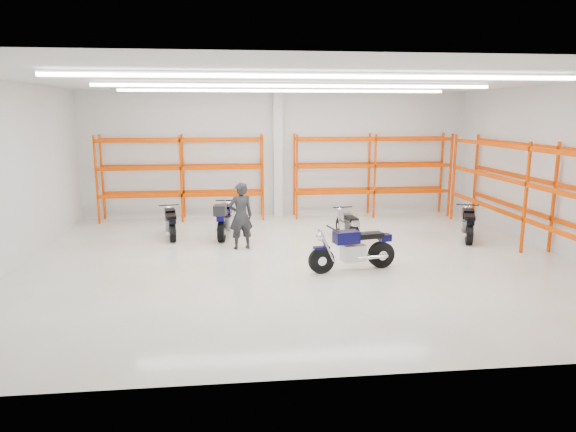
{
  "coord_description": "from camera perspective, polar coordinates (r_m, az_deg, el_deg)",
  "views": [
    {
      "loc": [
        -1.68,
        -12.66,
        3.74
      ],
      "look_at": [
        -0.22,
        0.5,
        1.06
      ],
      "focal_mm": 32.0,
      "sensor_mm": 36.0,
      "label": 1
    }
  ],
  "objects": [
    {
      "name": "pallet_racking_side",
      "position": [
        15.18,
        26.29,
        2.96
      ],
      "size": [
        0.87,
        9.07,
        3.0
      ],
      "color": "#E53D00",
      "rests_on": "ground"
    },
    {
      "name": "motorcycle_back_d",
      "position": [
        16.2,
        19.36,
        -0.92
      ],
      "size": [
        0.94,
        1.91,
        0.98
      ],
      "color": "black",
      "rests_on": "ground"
    },
    {
      "name": "ground",
      "position": [
        13.31,
        1.2,
        -4.9
      ],
      "size": [
        14.0,
        14.0,
        0.0
      ],
      "primitive_type": "plane",
      "color": "beige",
      "rests_on": "ground"
    },
    {
      "name": "motorcycle_back_b",
      "position": [
        15.67,
        -7.13,
        -0.43
      ],
      "size": [
        0.73,
        2.21,
        1.14
      ],
      "color": "black",
      "rests_on": "ground"
    },
    {
      "name": "room_shell",
      "position": [
        12.8,
        1.24,
        9.37
      ],
      "size": [
        14.02,
        12.02,
        4.51
      ],
      "color": "silver",
      "rests_on": "ground"
    },
    {
      "name": "pallet_racking_back_right",
      "position": [
        18.94,
        9.31,
        5.36
      ],
      "size": [
        5.67,
        0.87,
        3.0
      ],
      "color": "#E53D00",
      "rests_on": "ground"
    },
    {
      "name": "pallet_racking_back_left",
      "position": [
        18.32,
        -11.72,
        5.07
      ],
      "size": [
        5.67,
        0.87,
        3.0
      ],
      "color": "#E53D00",
      "rests_on": "ground"
    },
    {
      "name": "motorcycle_back_c",
      "position": [
        15.37,
        6.67,
        -1.09
      ],
      "size": [
        0.62,
        1.87,
        0.92
      ],
      "color": "black",
      "rests_on": "ground"
    },
    {
      "name": "motorcycle_back_a",
      "position": [
        15.95,
        -12.89,
        -0.83
      ],
      "size": [
        0.64,
        1.88,
        0.93
      ],
      "color": "black",
      "rests_on": "ground"
    },
    {
      "name": "motorcycle_main",
      "position": [
        12.45,
        7.57,
        -3.73
      ],
      "size": [
        2.19,
        0.77,
        1.08
      ],
      "color": "black",
      "rests_on": "ground"
    },
    {
      "name": "standing_man",
      "position": [
        14.22,
        -5.26,
        0.0
      ],
      "size": [
        0.77,
        0.6,
        1.87
      ],
      "primitive_type": "imported",
      "rotation": [
        0.0,
        0.0,
        3.38
      ],
      "color": "black",
      "rests_on": "ground"
    },
    {
      "name": "structural_column",
      "position": [
        18.61,
        -1.13,
        6.84
      ],
      "size": [
        0.32,
        0.32,
        4.5
      ],
      "primitive_type": "cube",
      "color": "white",
      "rests_on": "ground"
    }
  ]
}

